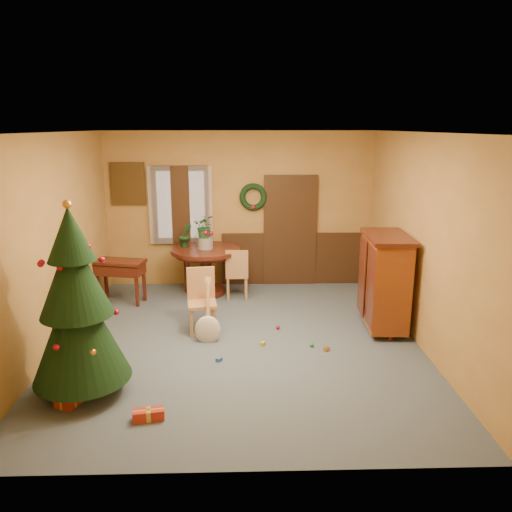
{
  "coord_description": "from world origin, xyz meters",
  "views": [
    {
      "loc": [
        0.03,
        -6.56,
        2.98
      ],
      "look_at": [
        0.24,
        0.4,
        1.16
      ],
      "focal_mm": 35.0,
      "sensor_mm": 36.0,
      "label": 1
    }
  ],
  "objects_px": {
    "dining_table": "(206,262)",
    "christmas_tree": "(77,306)",
    "writing_desk": "(120,271)",
    "sideboard": "(385,279)",
    "chair_near": "(202,298)"
  },
  "relations": [
    {
      "from": "chair_near",
      "to": "sideboard",
      "type": "bearing_deg",
      "value": -0.33
    },
    {
      "from": "dining_table",
      "to": "christmas_tree",
      "type": "distance_m",
      "value": 3.7
    },
    {
      "from": "dining_table",
      "to": "chair_near",
      "type": "xyz_separation_m",
      "value": [
        0.05,
        -1.67,
        -0.09
      ]
    },
    {
      "from": "sideboard",
      "to": "chair_near",
      "type": "bearing_deg",
      "value": 179.67
    },
    {
      "from": "chair_near",
      "to": "christmas_tree",
      "type": "relative_size",
      "value": 0.43
    },
    {
      "from": "chair_near",
      "to": "christmas_tree",
      "type": "xyz_separation_m",
      "value": [
        -1.22,
        -1.8,
        0.55
      ]
    },
    {
      "from": "christmas_tree",
      "to": "writing_desk",
      "type": "distance_m",
      "value": 3.12
    },
    {
      "from": "christmas_tree",
      "to": "sideboard",
      "type": "height_order",
      "value": "christmas_tree"
    },
    {
      "from": "writing_desk",
      "to": "sideboard",
      "type": "height_order",
      "value": "sideboard"
    },
    {
      "from": "christmas_tree",
      "to": "dining_table",
      "type": "bearing_deg",
      "value": 71.43
    },
    {
      "from": "chair_near",
      "to": "sideboard",
      "type": "height_order",
      "value": "sideboard"
    },
    {
      "from": "writing_desk",
      "to": "sideboard",
      "type": "bearing_deg",
      "value": -16.92
    },
    {
      "from": "dining_table",
      "to": "chair_near",
      "type": "height_order",
      "value": "chair_near"
    },
    {
      "from": "christmas_tree",
      "to": "writing_desk",
      "type": "relative_size",
      "value": 2.43
    },
    {
      "from": "dining_table",
      "to": "writing_desk",
      "type": "relative_size",
      "value": 1.35
    }
  ]
}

